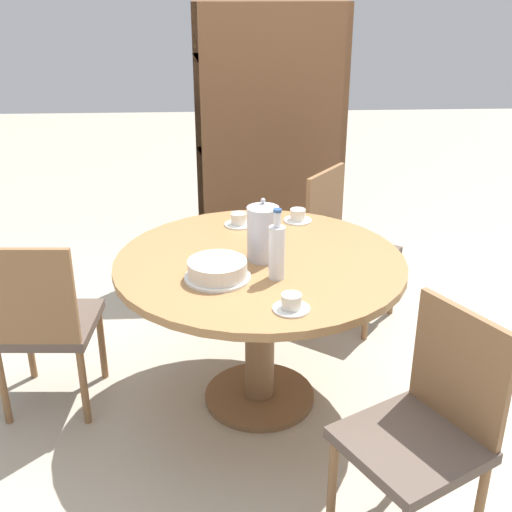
# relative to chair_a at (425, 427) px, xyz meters

# --- Properties ---
(ground_plane) EXTENTS (14.00, 14.00, 0.00)m
(ground_plane) POSITION_rel_chair_a_xyz_m (-0.52, 0.81, -0.46)
(ground_plane) COLOR #B2A893
(dining_table) EXTENTS (1.27, 1.27, 0.74)m
(dining_table) POSITION_rel_chair_a_xyz_m (-0.52, 0.81, 0.13)
(dining_table) COLOR brown
(dining_table) RESTS_ON ground_plane
(chair_a) EXTENTS (0.57, 0.57, 0.87)m
(chair_a) POSITION_rel_chair_a_xyz_m (0.00, 0.00, 0.00)
(chair_a) COLOR olive
(chair_a) RESTS_ON ground_plane
(chair_b) EXTENTS (0.59, 0.59, 0.87)m
(chair_b) POSITION_rel_chair_a_xyz_m (0.01, 1.62, 0.00)
(chair_b) COLOR olive
(chair_b) RESTS_ON ground_plane
(chair_c) EXTENTS (0.44, 0.44, 0.87)m
(chair_c) POSITION_rel_chair_a_xyz_m (-1.48, 0.80, 0.00)
(chair_c) COLOR olive
(chair_c) RESTS_ON ground_plane
(bookshelf) EXTENTS (0.97, 0.28, 1.72)m
(bookshelf) POSITION_rel_chair_a_xyz_m (-0.35, 2.43, 0.35)
(bookshelf) COLOR brown
(bookshelf) RESTS_ON ground_plane
(coffee_pot) EXTENTS (0.14, 0.14, 0.28)m
(coffee_pot) POSITION_rel_chair_a_xyz_m (-0.51, 0.81, 0.40)
(coffee_pot) COLOR silver
(coffee_pot) RESTS_ON dining_table
(water_bottle) EXTENTS (0.07, 0.07, 0.30)m
(water_bottle) POSITION_rel_chair_a_xyz_m (-0.46, 0.62, 0.40)
(water_bottle) COLOR silver
(water_bottle) RESTS_ON dining_table
(cake_main) EXTENTS (0.27, 0.27, 0.08)m
(cake_main) POSITION_rel_chair_a_xyz_m (-0.70, 0.63, 0.31)
(cake_main) COLOR white
(cake_main) RESTS_ON dining_table
(cup_a) EXTENTS (0.14, 0.14, 0.06)m
(cup_a) POSITION_rel_chair_a_xyz_m (-0.60, 1.23, 0.30)
(cup_a) COLOR white
(cup_a) RESTS_ON dining_table
(cup_b) EXTENTS (0.14, 0.14, 0.06)m
(cup_b) POSITION_rel_chair_a_xyz_m (-0.43, 0.35, 0.30)
(cup_b) COLOR white
(cup_b) RESTS_ON dining_table
(cup_c) EXTENTS (0.14, 0.14, 0.06)m
(cup_c) POSITION_rel_chair_a_xyz_m (-0.30, 1.27, 0.30)
(cup_c) COLOR white
(cup_c) RESTS_ON dining_table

